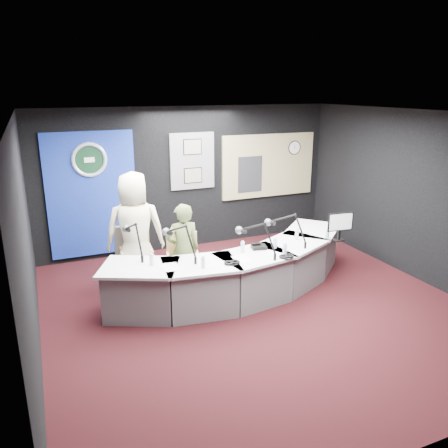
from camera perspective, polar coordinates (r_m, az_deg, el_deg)
name	(u,v)px	position (r m, az deg, el deg)	size (l,w,h in m)	color
ground	(257,308)	(6.80, 4.27, -10.54)	(6.00, 6.00, 0.00)	black
ceiling	(262,114)	(6.04, 4.86, 13.72)	(6.00, 6.00, 0.02)	silver
wall_back	(190,179)	(8.97, -4.36, 5.77)	(6.00, 0.02, 2.80)	black
wall_front	(431,312)	(4.05, 24.82, -10.12)	(6.00, 0.02, 2.80)	black
wall_left	(27,246)	(5.62, -23.78, -2.54)	(0.02, 6.00, 2.80)	black
wall_right	(422,197)	(8.08, 23.81, 3.11)	(0.02, 6.00, 2.80)	black
broadcast_desk	(239,271)	(7.07, 1.92, -6.04)	(4.50, 1.90, 0.75)	silver
backdrop_panel	(92,195)	(8.57, -16.40, 3.56)	(1.60, 0.05, 2.30)	navy
agency_seal	(89,160)	(8.41, -16.74, 7.81)	(0.63, 0.63, 0.07)	silver
seal_center	(89,160)	(8.41, -16.74, 7.82)	(0.48, 0.48, 0.01)	black
pinboard	(192,161)	(8.90, -4.04, 7.97)	(0.90, 0.04, 1.10)	slate
framed_photo_upper	(193,147)	(8.83, -4.01, 9.74)	(0.34, 0.02, 0.27)	#7E6F5C
framed_photo_lower	(193,175)	(8.92, -3.94, 6.17)	(0.34, 0.02, 0.27)	#7E6F5C
booth_window_frame	(269,166)	(9.61, 5.68, 7.40)	(2.12, 0.06, 1.32)	tan
booth_glow	(269,166)	(9.60, 5.71, 7.39)	(2.00, 0.02, 1.20)	beige
equipment_rack	(250,174)	(9.41, 3.32, 6.31)	(0.55, 0.02, 0.75)	black
wall_clock	(294,148)	(9.83, 8.94, 9.55)	(0.28, 0.28, 0.01)	white
armchair_left	(137,257)	(7.42, -11.02, -4.18)	(0.56, 0.56, 1.00)	tan
armchair_right	(183,264)	(7.02, -5.17, -5.12)	(0.57, 0.57, 1.01)	tan
draped_jacket	(130,246)	(7.60, -11.81, -2.75)	(0.50, 0.10, 0.70)	slate
person_man	(135,231)	(7.27, -11.22, -0.86)	(0.93, 0.60, 1.90)	#F2E8C2
person_woman	(183,250)	(6.93, -5.22, -3.34)	(0.54, 0.35, 1.48)	#586736
computer_monitor	(340,222)	(7.44, 14.50, 0.29)	(0.44, 0.03, 0.30)	black
desk_phone	(259,247)	(6.95, 4.44, -2.94)	(0.22, 0.18, 0.05)	black
headphones_near	(286,256)	(6.64, 7.94, -4.08)	(0.23, 0.23, 0.04)	black
headphones_far	(232,262)	(6.36, 1.02, -4.91)	(0.20, 0.20, 0.03)	black
paper_stack	(170,267)	(6.28, -6.81, -5.45)	(0.22, 0.31, 0.00)	white
notepad	(242,259)	(6.53, 2.31, -4.46)	(0.22, 0.31, 0.00)	white
boom_mic_a	(134,236)	(6.69, -11.42, -1.56)	(0.21, 0.73, 0.60)	black
boom_mic_b	(180,239)	(6.48, -5.58, -1.90)	(0.37, 0.69, 0.60)	black
boom_mic_c	(257,236)	(6.57, 4.18, -1.59)	(0.45, 0.65, 0.60)	black
boom_mic_d	(287,227)	(7.05, 7.96, -0.41)	(0.53, 0.58, 0.60)	black
water_bottles	(250,247)	(6.74, 3.36, -2.98)	(3.02, 0.59, 0.18)	silver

